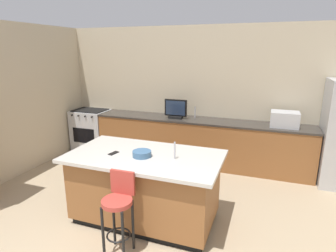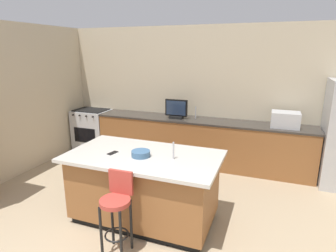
{
  "view_description": "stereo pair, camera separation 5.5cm",
  "coord_description": "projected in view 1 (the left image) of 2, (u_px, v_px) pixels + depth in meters",
  "views": [
    {
      "loc": [
        1.22,
        -1.1,
        2.25
      ],
      "look_at": [
        -0.34,
        3.21,
        1.02
      ],
      "focal_mm": 30.07,
      "sensor_mm": 36.0,
      "label": 1
    },
    {
      "loc": [
        1.28,
        -1.08,
        2.25
      ],
      "look_at": [
        -0.34,
        3.21,
        1.02
      ],
      "focal_mm": 30.07,
      "sensor_mm": 36.0,
      "label": 2
    }
  ],
  "objects": [
    {
      "name": "sink_faucet_back",
      "position": [
        195.0,
        112.0,
        5.65
      ],
      "size": [
        0.02,
        0.02,
        0.24
      ],
      "primitive_type": "cylinder",
      "color": "#B2B2B7",
      "rests_on": "counter_back"
    },
    {
      "name": "wall_back",
      "position": [
        206.0,
        95.0,
        5.78
      ],
      "size": [
        6.57,
        0.12,
        2.74
      ],
      "primitive_type": "cube",
      "color": "beige",
      "rests_on": "ground_plane"
    },
    {
      "name": "cell_phone",
      "position": [
        114.0,
        153.0,
        3.7
      ],
      "size": [
        0.1,
        0.16,
        0.01
      ],
      "primitive_type": "cube",
      "rotation": [
        0.0,
        0.0,
        -0.21
      ],
      "color": "black",
      "rests_on": "kitchen_island"
    },
    {
      "name": "range_oven",
      "position": [
        91.0,
        130.0,
        6.51
      ],
      "size": [
        0.78,
        0.63,
        0.95
      ],
      "color": "#B7BABF",
      "rests_on": "ground_plane"
    },
    {
      "name": "kitchen_island",
      "position": [
        145.0,
        187.0,
        3.78
      ],
      "size": [
        2.0,
        1.11,
        0.94
      ],
      "color": "black",
      "rests_on": "ground_plane"
    },
    {
      "name": "microwave",
      "position": [
        285.0,
        119.0,
        5.01
      ],
      "size": [
        0.48,
        0.36,
        0.27
      ],
      "primitive_type": "cube",
      "color": "#B7BABF",
      "rests_on": "counter_back"
    },
    {
      "name": "tv_remote",
      "position": [
        143.0,
        153.0,
        3.69
      ],
      "size": [
        0.09,
        0.18,
        0.02
      ],
      "primitive_type": "cube",
      "rotation": [
        0.0,
        0.0,
        0.3
      ],
      "color": "black",
      "rests_on": "kitchen_island"
    },
    {
      "name": "fruit_bowl",
      "position": [
        142.0,
        154.0,
        3.58
      ],
      "size": [
        0.24,
        0.24,
        0.08
      ],
      "primitive_type": "cylinder",
      "color": "#3F668C",
      "rests_on": "kitchen_island"
    },
    {
      "name": "tv_monitor",
      "position": [
        176.0,
        110.0,
        5.62
      ],
      "size": [
        0.45,
        0.16,
        0.38
      ],
      "color": "black",
      "rests_on": "counter_back"
    },
    {
      "name": "counter_back",
      "position": [
        199.0,
        142.0,
        5.68
      ],
      "size": [
        4.3,
        0.62,
        0.93
      ],
      "color": "brown",
      "rests_on": "ground_plane"
    },
    {
      "name": "sink_faucet_island",
      "position": [
        175.0,
        150.0,
        3.49
      ],
      "size": [
        0.02,
        0.02,
        0.22
      ],
      "primitive_type": "cylinder",
      "color": "#B2B2B7",
      "rests_on": "kitchen_island"
    },
    {
      "name": "bar_stool_center",
      "position": [
        119.0,
        207.0,
        3.11
      ],
      "size": [
        0.34,
        0.34,
        0.96
      ],
      "rotation": [
        0.0,
        0.0,
        0.03
      ],
      "color": "#B23D33",
      "rests_on": "ground_plane"
    }
  ]
}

